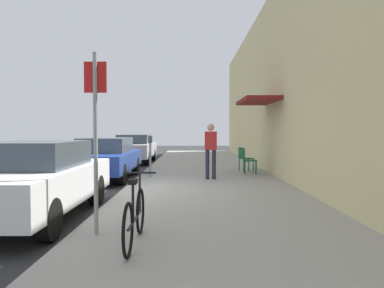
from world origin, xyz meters
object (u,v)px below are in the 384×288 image
(street_sign, at_px, (96,129))
(pedestrian_standing, at_px, (211,147))
(parked_car_0, at_px, (34,179))
(cafe_chair_1, at_px, (245,157))
(bicycle_0, at_px, (136,217))
(parked_car_2, at_px, (135,148))
(parked_car_1, at_px, (106,158))
(parking_meter, at_px, (151,153))
(cafe_chair_0, at_px, (249,159))

(street_sign, bearing_deg, pedestrian_standing, 72.36)
(parked_car_0, height_order, cafe_chair_1, parked_car_0)
(bicycle_0, distance_m, cafe_chair_1, 9.25)
(parked_car_2, bearing_deg, parked_car_1, -90.00)
(parked_car_1, xyz_separation_m, parked_car_2, (0.00, 6.30, 0.02))
(parked_car_2, relative_size, pedestrian_standing, 2.59)
(parking_meter, height_order, cafe_chair_1, parking_meter)
(pedestrian_standing, bearing_deg, parked_car_1, 164.22)
(parked_car_0, xyz_separation_m, parking_meter, (1.55, 5.15, 0.15))
(parked_car_1, xyz_separation_m, bicycle_0, (2.13, -7.57, -0.23))
(pedestrian_standing, bearing_deg, bicycle_0, -101.29)
(parked_car_1, relative_size, cafe_chair_1, 5.06)
(parked_car_1, relative_size, parking_meter, 3.33)
(bicycle_0, bearing_deg, parking_meter, 94.67)
(parked_car_0, relative_size, parking_meter, 3.33)
(bicycle_0, bearing_deg, parked_car_2, 98.72)
(parked_car_2, xyz_separation_m, pedestrian_standing, (3.45, -7.27, 0.39))
(parked_car_2, xyz_separation_m, cafe_chair_0, (4.78, -5.95, -0.11))
(parking_meter, bearing_deg, parked_car_0, -106.76)
(parked_car_0, relative_size, bicycle_0, 2.57)
(cafe_chair_0, bearing_deg, parked_car_2, 128.77)
(pedestrian_standing, bearing_deg, parked_car_2, 115.36)
(parked_car_0, height_order, parking_meter, parking_meter)
(street_sign, bearing_deg, parking_meter, 89.56)
(street_sign, height_order, cafe_chair_1, street_sign)
(parked_car_2, distance_m, cafe_chair_0, 7.64)
(bicycle_0, height_order, cafe_chair_1, bicycle_0)
(parked_car_2, relative_size, parking_meter, 3.33)
(parking_meter, height_order, bicycle_0, parking_meter)
(parking_meter, relative_size, bicycle_0, 0.77)
(parked_car_1, height_order, cafe_chair_1, parked_car_1)
(pedestrian_standing, bearing_deg, cafe_chair_1, 59.39)
(parked_car_2, bearing_deg, cafe_chair_1, -46.30)
(street_sign, height_order, cafe_chair_0, street_sign)
(parked_car_1, distance_m, bicycle_0, 7.87)
(parked_car_0, bearing_deg, parking_meter, 73.24)
(cafe_chair_0, bearing_deg, parking_meter, -165.28)
(parking_meter, xyz_separation_m, pedestrian_standing, (1.90, -0.47, 0.23))
(cafe_chair_1, relative_size, pedestrian_standing, 0.51)
(bicycle_0, bearing_deg, pedestrian_standing, 78.71)
(parked_car_0, bearing_deg, cafe_chair_1, 55.43)
(parked_car_0, xyz_separation_m, cafe_chair_0, (4.78, 5.99, -0.11))
(parking_meter, xyz_separation_m, street_sign, (-0.05, -6.58, 0.75))
(parked_car_1, height_order, bicycle_0, parked_car_1)
(parking_meter, distance_m, cafe_chair_1, 3.71)
(cafe_chair_1, bearing_deg, parked_car_0, -124.57)
(parked_car_1, bearing_deg, parked_car_0, -90.00)
(parked_car_1, distance_m, parking_meter, 1.64)
(street_sign, bearing_deg, parked_car_2, 96.39)
(parked_car_0, relative_size, parked_car_1, 1.00)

